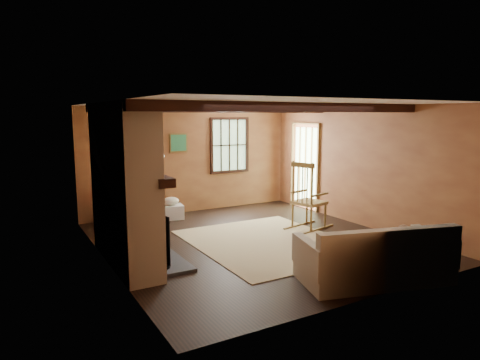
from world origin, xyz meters
TOP-DOWN VIEW (x-y plane):
  - ground at (0.00, 0.00)m, footprint 5.50×5.50m
  - room_envelope at (0.22, 0.26)m, footprint 5.02×5.52m
  - fireplace at (-2.23, -0.00)m, footprint 1.02×2.30m
  - rug at (0.20, -0.20)m, footprint 2.50×3.00m
  - rocking_chair at (1.38, 0.20)m, footprint 1.06×0.72m
  - sofa at (0.46, -2.41)m, footprint 2.17×1.40m
  - firewood_pile at (-1.82, 2.60)m, footprint 0.63×0.11m
  - laundry_basket at (-0.68, 2.27)m, footprint 0.55×0.45m
  - basket_pillow at (-0.68, 2.27)m, footprint 0.41×0.37m
  - armchair at (-1.60, 2.20)m, footprint 1.26×1.26m

SIDE VIEW (x-z plane):
  - ground at x=0.00m, z-range 0.00..0.00m
  - rug at x=0.20m, z-range 0.00..0.01m
  - firewood_pile at x=-1.82m, z-range 0.00..0.23m
  - laundry_basket at x=-0.68m, z-range 0.00..0.30m
  - sofa at x=0.46m, z-range -0.12..0.69m
  - basket_pillow at x=-0.68m, z-range 0.30..0.48m
  - armchair at x=-1.60m, z-range 0.00..0.82m
  - rocking_chair at x=1.38m, z-range -0.11..1.23m
  - fireplace at x=-2.23m, z-range -0.10..2.30m
  - room_envelope at x=0.22m, z-range 0.41..2.85m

